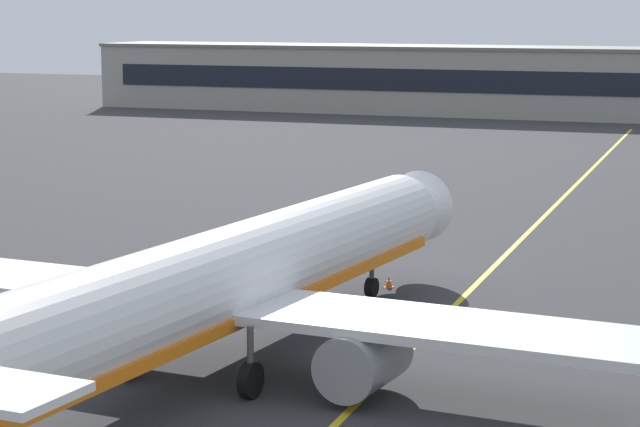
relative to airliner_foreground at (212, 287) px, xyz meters
name	(u,v)px	position (x,y,z in m)	size (l,w,h in m)	color
taxiway_centreline	(459,301)	(5.26, 15.13, -3.37)	(0.30, 180.00, 0.01)	yellow
airliner_foreground	(212,287)	(0.00, 0.00, 0.00)	(32.27, 41.53, 11.65)	white
safety_cone_by_nose_gear	(389,282)	(1.26, 16.82, -3.11)	(0.44, 0.44, 0.55)	orange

